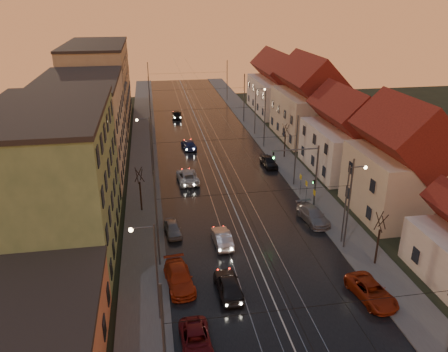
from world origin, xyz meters
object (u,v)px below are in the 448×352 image
driving_car_3 (189,144)px  parked_right_2 (269,162)px  parked_left_1 (196,340)px  parked_left_3 (173,228)px  street_lamp_0 (152,264)px  parked_left_2 (179,278)px  driving_car_4 (177,114)px  street_lamp_1 (350,197)px  street_lamp_3 (257,106)px  driving_car_1 (222,238)px  traffic_light_mast (308,169)px  parked_right_1 (313,215)px  driving_car_0 (228,285)px  driving_car_2 (187,176)px  parked_right_0 (371,291)px  street_lamp_2 (148,141)px

driving_car_3 → parked_right_2: parked_right_2 is taller
parked_left_1 → parked_left_3: bearing=91.1°
street_lamp_0 → parked_left_2: bearing=62.9°
street_lamp_0 → parked_left_2: size_ratio=1.58×
driving_car_4 → parked_right_2: driving_car_4 is taller
street_lamp_1 → street_lamp_3: bearing=90.0°
parked_left_3 → driving_car_1: bearing=-37.2°
street_lamp_3 → driving_car_3: street_lamp_3 is taller
traffic_light_mast → parked_left_1: 24.37m
street_lamp_1 → parked_right_2: size_ratio=1.88×
traffic_light_mast → parked_left_1: traffic_light_mast is taller
parked_right_2 → street_lamp_0: bearing=-122.4°
street_lamp_3 → parked_right_2: (-1.90, -15.13, -4.16)m
street_lamp_1 → parked_right_1: 6.35m
driving_car_0 → driving_car_2: size_ratio=0.86×
parked_left_2 → parked_right_0: (14.71, -4.26, -0.05)m
street_lamp_1 → parked_right_0: 9.47m
street_lamp_2 → driving_car_4: street_lamp_2 is taller
street_lamp_2 → driving_car_3: 12.74m
street_lamp_3 → driving_car_4: size_ratio=1.79×
street_lamp_2 → driving_car_0: bearing=-77.3°
traffic_light_mast → driving_car_0: 18.23m
street_lamp_0 → driving_car_4: (5.50, 57.00, -4.12)m
driving_car_3 → driving_car_4: driving_car_4 is taller
driving_car_3 → parked_left_1: bearing=78.9°
driving_car_4 → parked_left_2: driving_car_4 is taller
driving_car_2 → driving_car_0: bearing=89.5°
driving_car_4 → parked_right_1: driving_car_4 is taller
street_lamp_2 → traffic_light_mast: size_ratio=1.11×
street_lamp_1 → street_lamp_2: size_ratio=1.00×
street_lamp_0 → driving_car_2: street_lamp_0 is taller
street_lamp_1 → driving_car_0: size_ratio=1.72×
driving_car_0 → driving_car_4: driving_car_0 is taller
driving_car_3 → driving_car_2: bearing=77.5°
driving_car_0 → driving_car_1: driving_car_0 is taller
driving_car_2 → street_lamp_0: bearing=76.3°
street_lamp_0 → street_lamp_3: (18.21, 44.00, 0.00)m
street_lamp_1 → traffic_light_mast: street_lamp_1 is taller
driving_car_0 → driving_car_4: (-0.30, 54.80, -0.03)m
street_lamp_1 → parked_left_2: 17.23m
parked_left_3 → parked_right_2: parked_right_2 is taller
street_lamp_1 → parked_left_2: bearing=-165.8°
traffic_light_mast → parked_right_1: bearing=-96.5°
street_lamp_0 → driving_car_4: 57.41m
street_lamp_1 → driving_car_1: 12.52m
traffic_light_mast → parked_right_1: size_ratio=1.42×
street_lamp_3 → parked_right_0: 44.57m
traffic_light_mast → driving_car_3: traffic_light_mast is taller
street_lamp_0 → street_lamp_1: 19.89m
parked_right_1 → parked_left_1: bearing=-138.8°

